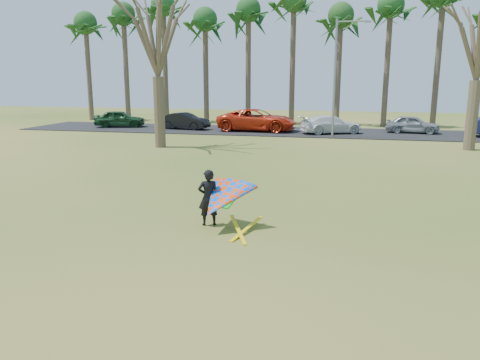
% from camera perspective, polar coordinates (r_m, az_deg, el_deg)
% --- Properties ---
extents(ground, '(100.00, 100.00, 0.00)m').
position_cam_1_polar(ground, '(12.50, -2.10, -6.85)').
color(ground, '#2A5412').
rests_on(ground, ground).
extents(parking_strip, '(46.00, 7.00, 0.06)m').
position_cam_1_polar(parking_strip, '(36.75, 8.22, 5.82)').
color(parking_strip, black).
rests_on(parking_strip, ground).
extents(palm_0, '(4.84, 4.84, 10.84)m').
position_cam_1_polar(palm_0, '(49.53, -18.31, 17.58)').
color(palm_0, '#4B3B2D').
rests_on(palm_0, ground).
extents(palm_1, '(4.84, 4.84, 11.54)m').
position_cam_1_polar(palm_1, '(47.71, -14.03, 18.87)').
color(palm_1, '#4A3D2C').
rests_on(palm_1, ground).
extents(palm_2, '(4.84, 4.84, 12.24)m').
position_cam_1_polar(palm_2, '(46.16, -9.36, 20.15)').
color(palm_2, '#4D412E').
rests_on(palm_2, ground).
extents(palm_3, '(4.84, 4.84, 10.84)m').
position_cam_1_polar(palm_3, '(44.66, -4.27, 18.78)').
color(palm_3, '#453829').
rests_on(palm_3, ground).
extents(palm_4, '(4.84, 4.84, 11.54)m').
position_cam_1_polar(palm_4, '(43.74, 1.04, 19.85)').
color(palm_4, brown).
rests_on(palm_4, ground).
extents(palm_5, '(4.84, 4.84, 12.24)m').
position_cam_1_polar(palm_5, '(43.18, 6.60, 20.78)').
color(palm_5, brown).
rests_on(palm_5, ground).
extents(palm_6, '(4.84, 4.84, 10.84)m').
position_cam_1_polar(palm_6, '(42.70, 12.19, 18.85)').
color(palm_6, brown).
rests_on(palm_6, ground).
extents(palm_7, '(4.84, 4.84, 11.54)m').
position_cam_1_polar(palm_7, '(42.87, 17.91, 19.44)').
color(palm_7, '#453629').
rests_on(palm_7, ground).
extents(bare_tree_left, '(6.60, 6.60, 9.70)m').
position_cam_1_polar(bare_tree_left, '(28.77, -10.17, 17.74)').
color(bare_tree_left, '#4A3A2C').
rests_on(bare_tree_left, ground).
extents(streetlight, '(2.28, 0.18, 8.00)m').
position_cam_1_polar(streetlight, '(33.40, 11.77, 12.68)').
color(streetlight, gray).
rests_on(streetlight, ground).
extents(car_0, '(4.46, 2.86, 1.41)m').
position_cam_1_polar(car_0, '(41.05, -14.44, 7.26)').
color(car_0, '#183E1F').
rests_on(car_0, parking_strip).
extents(car_1, '(4.16, 1.97, 1.32)m').
position_cam_1_polar(car_1, '(38.35, -6.73, 7.16)').
color(car_1, black).
rests_on(car_1, parking_strip).
extents(car_2, '(6.20, 2.99, 1.70)m').
position_cam_1_polar(car_2, '(36.78, 2.08, 7.32)').
color(car_2, red).
rests_on(car_2, parking_strip).
extents(car_3, '(4.97, 3.63, 1.34)m').
position_cam_1_polar(car_3, '(35.73, 11.04, 6.66)').
color(car_3, white).
rests_on(car_3, parking_strip).
extents(car_4, '(4.02, 2.01, 1.32)m').
position_cam_1_polar(car_4, '(37.70, 20.27, 6.40)').
color(car_4, gray).
rests_on(car_4, parking_strip).
extents(kite_flyer, '(2.13, 2.39, 2.02)m').
position_cam_1_polar(kite_flyer, '(12.88, -2.43, -2.34)').
color(kite_flyer, black).
rests_on(kite_flyer, ground).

